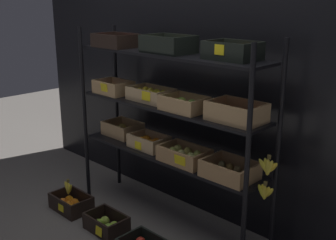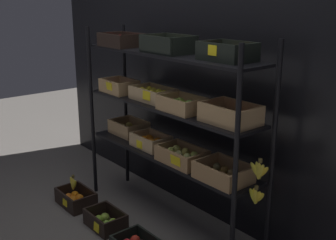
# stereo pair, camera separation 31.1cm
# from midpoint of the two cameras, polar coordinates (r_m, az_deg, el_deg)

# --- Properties ---
(ground_plane) EXTENTS (10.00, 10.00, 0.00)m
(ground_plane) POSITION_cam_midpoint_polar(r_m,az_deg,el_deg) (3.43, 2.66, -13.44)
(ground_plane) COLOR #605B56
(storefront_wall) EXTENTS (4.04, 0.12, 2.58)m
(storefront_wall) POSITION_cam_midpoint_polar(r_m,az_deg,el_deg) (3.27, 7.88, 8.91)
(storefront_wall) COLOR black
(storefront_wall) RESTS_ON ground_plane
(display_rack) EXTENTS (1.77, 0.38, 1.48)m
(display_rack) POSITION_cam_midpoint_polar(r_m,az_deg,el_deg) (3.06, 3.10, 1.74)
(display_rack) COLOR black
(display_rack) RESTS_ON ground_plane
(crate_ground_orange) EXTENTS (0.34, 0.24, 0.13)m
(crate_ground_orange) POSITION_cam_midpoint_polar(r_m,az_deg,el_deg) (3.68, -10.02, -10.64)
(crate_ground_orange) COLOR black
(crate_ground_orange) RESTS_ON ground_plane
(crate_ground_apple_green) EXTENTS (0.32, 0.23, 0.13)m
(crate_ground_apple_green) POSITION_cam_midpoint_polar(r_m,az_deg,el_deg) (3.33, -5.79, -13.57)
(crate_ground_apple_green) COLOR black
(crate_ground_apple_green) RESTS_ON ground_plane
(banana_bunch_loose) EXTENTS (0.12, 0.04, 0.14)m
(banana_bunch_loose) POSITION_cam_midpoint_polar(r_m,az_deg,el_deg) (3.63, -10.39, -8.55)
(banana_bunch_loose) COLOR brown
(banana_bunch_loose) RESTS_ON crate_ground_orange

